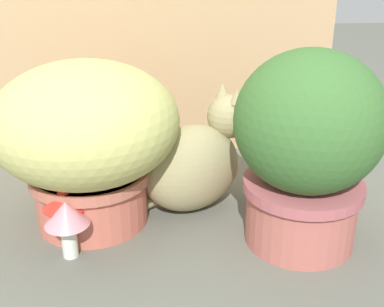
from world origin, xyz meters
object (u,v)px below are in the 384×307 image
object	(u,v)px
cat	(197,162)
mushroom_ornament_pink	(67,217)
mushroom_ornament_red	(65,203)
leafy_planter	(307,145)
grass_planter	(87,136)

from	to	relation	value
cat	mushroom_ornament_pink	bearing A→B (deg)	-146.07
mushroom_ornament_red	leafy_planter	bearing A→B (deg)	-2.11
mushroom_ornament_red	cat	bearing A→B (deg)	27.86
cat	grass_planter	bearing A→B (deg)	-169.14
grass_planter	cat	world-z (taller)	grass_planter
leafy_planter	cat	xyz separation A→B (m)	(-0.22, 0.18, -0.11)
cat	mushroom_ornament_red	distance (m)	0.34
grass_planter	mushroom_ornament_red	distance (m)	0.16
grass_planter	leafy_planter	size ratio (longest dim) A/B	0.98
mushroom_ornament_pink	grass_planter	bearing A→B (deg)	76.43
leafy_planter	mushroom_ornament_red	xyz separation A→B (m)	(-0.52, 0.02, -0.12)
leafy_planter	cat	size ratio (longest dim) A/B	1.13
cat	mushroom_ornament_pink	world-z (taller)	cat
grass_planter	mushroom_ornament_red	world-z (taller)	grass_planter
grass_planter	mushroom_ornament_pink	world-z (taller)	grass_planter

